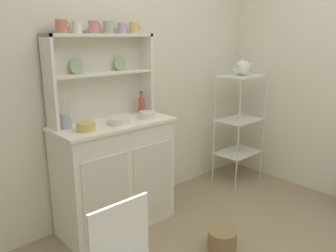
{
  "coord_description": "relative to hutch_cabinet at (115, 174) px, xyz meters",
  "views": [
    {
      "loc": [
        -1.7,
        -0.82,
        1.55
      ],
      "look_at": [
        0.07,
        1.12,
        0.84
      ],
      "focal_mm": 36.66,
      "sensor_mm": 36.0,
      "label": 1
    }
  ],
  "objects": [
    {
      "name": "wall_back",
      "position": [
        0.28,
        0.26,
        0.79
      ],
      "size": [
        3.84,
        0.05,
        2.5
      ],
      "primitive_type": "cube",
      "color": "silver",
      "rests_on": "ground"
    },
    {
      "name": "hutch_cabinet",
      "position": [
        0.0,
        0.0,
        0.0
      ],
      "size": [
        0.95,
        0.45,
        0.89
      ],
      "color": "white",
      "rests_on": "ground"
    },
    {
      "name": "hutch_shelf_unit",
      "position": [
        0.0,
        0.16,
        0.82
      ],
      "size": [
        0.88,
        0.18,
        0.67
      ],
      "color": "silver",
      "rests_on": "hutch_cabinet"
    },
    {
      "name": "bakers_rack",
      "position": [
        1.5,
        -0.11,
        0.26
      ],
      "size": [
        0.47,
        0.33,
        1.15
      ],
      "color": "silver",
      "rests_on": "ground"
    },
    {
      "name": "floor_basket",
      "position": [
        0.38,
        -0.81,
        -0.38
      ],
      "size": [
        0.21,
        0.21,
        0.15
      ],
      "primitive_type": "cylinder",
      "color": "#93754C",
      "rests_on": "ground"
    },
    {
      "name": "cup_terracotta_0",
      "position": [
        -0.31,
        0.12,
        1.15
      ],
      "size": [
        0.1,
        0.08,
        0.09
      ],
      "color": "#C67556",
      "rests_on": "hutch_shelf_unit"
    },
    {
      "name": "cup_cream_1",
      "position": [
        -0.19,
        0.12,
        1.14
      ],
      "size": [
        0.08,
        0.07,
        0.08
      ],
      "color": "silver",
      "rests_on": "hutch_shelf_unit"
    },
    {
      "name": "cup_rose_2",
      "position": [
        -0.05,
        0.12,
        1.14
      ],
      "size": [
        0.09,
        0.07,
        0.09
      ],
      "color": "#D17A84",
      "rests_on": "hutch_shelf_unit"
    },
    {
      "name": "cup_sage_3",
      "position": [
        0.07,
        0.12,
        1.15
      ],
      "size": [
        0.09,
        0.08,
        0.09
      ],
      "color": "#9EB78E",
      "rests_on": "hutch_shelf_unit"
    },
    {
      "name": "cup_lilac_4",
      "position": [
        0.2,
        0.12,
        1.14
      ],
      "size": [
        0.08,
        0.07,
        0.08
      ],
      "color": "#B79ECC",
      "rests_on": "hutch_shelf_unit"
    },
    {
      "name": "cup_gold_5",
      "position": [
        0.31,
        0.12,
        1.14
      ],
      "size": [
        0.08,
        0.07,
        0.09
      ],
      "color": "#DBB760",
      "rests_on": "hutch_shelf_unit"
    },
    {
      "name": "bowl_mixing_large",
      "position": [
        -0.28,
        -0.07,
        0.46
      ],
      "size": [
        0.13,
        0.13,
        0.06
      ],
      "primitive_type": "cylinder",
      "color": "#DBB760",
      "rests_on": "hutch_cabinet"
    },
    {
      "name": "bowl_floral_medium",
      "position": [
        0.0,
        -0.07,
        0.46
      ],
      "size": [
        0.16,
        0.16,
        0.05
      ],
      "primitive_type": "cylinder",
      "color": "silver",
      "rests_on": "hutch_cabinet"
    },
    {
      "name": "bowl_cream_small",
      "position": [
        0.28,
        -0.07,
        0.46
      ],
      "size": [
        0.14,
        0.14,
        0.05
      ],
      "primitive_type": "cylinder",
      "color": "silver",
      "rests_on": "hutch_cabinet"
    },
    {
      "name": "jam_bottle",
      "position": [
        0.35,
        0.09,
        0.51
      ],
      "size": [
        0.05,
        0.05,
        0.19
      ],
      "color": "#B74C47",
      "rests_on": "hutch_cabinet"
    },
    {
      "name": "utensil_jar",
      "position": [
        -0.35,
        0.08,
        0.49
      ],
      "size": [
        0.08,
        0.08,
        0.25
      ],
      "color": "#B2B7C6",
      "rests_on": "hutch_cabinet"
    },
    {
      "name": "porcelain_teapot",
      "position": [
        1.49,
        -0.11,
        0.77
      ],
      "size": [
        0.24,
        0.15,
        0.18
      ],
      "color": "white",
      "rests_on": "bakers_rack"
    }
  ]
}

